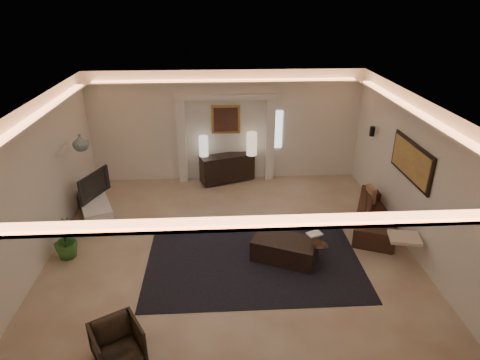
{
  "coord_description": "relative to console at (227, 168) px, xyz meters",
  "views": [
    {
      "loc": [
        -0.23,
        -6.81,
        4.66
      ],
      "look_at": [
        0.2,
        0.6,
        1.25
      ],
      "focal_mm": 30.89,
      "sensor_mm": 36.0,
      "label": 1
    }
  ],
  "objects": [
    {
      "name": "floor",
      "position": [
        -0.01,
        -3.25,
        -0.4
      ],
      "size": [
        7.0,
        7.0,
        0.0
      ],
      "primitive_type": "plane",
      "color": "#BEB397",
      "rests_on": "ground"
    },
    {
      "name": "ceiling",
      "position": [
        -0.01,
        -3.25,
        2.5
      ],
      "size": [
        7.0,
        7.0,
        0.0
      ],
      "primitive_type": "plane",
      "rotation": [
        3.14,
        0.0,
        0.0
      ],
      "color": "white",
      "rests_on": "ground"
    },
    {
      "name": "wall_back",
      "position": [
        -0.01,
        0.25,
        1.05
      ],
      "size": [
        7.0,
        0.0,
        7.0
      ],
      "primitive_type": "plane",
      "rotation": [
        1.57,
        0.0,
        0.0
      ],
      "color": "silver",
      "rests_on": "ground"
    },
    {
      "name": "wall_front",
      "position": [
        -0.01,
        -6.75,
        1.05
      ],
      "size": [
        7.0,
        0.0,
        7.0
      ],
      "primitive_type": "plane",
      "rotation": [
        -1.57,
        0.0,
        0.0
      ],
      "color": "silver",
      "rests_on": "ground"
    },
    {
      "name": "wall_left",
      "position": [
        -3.51,
        -3.25,
        1.05
      ],
      "size": [
        0.0,
        7.0,
        7.0
      ],
      "primitive_type": "plane",
      "rotation": [
        1.57,
        0.0,
        1.57
      ],
      "color": "silver",
      "rests_on": "ground"
    },
    {
      "name": "wall_right",
      "position": [
        3.49,
        -3.25,
        1.05
      ],
      "size": [
        0.0,
        7.0,
        7.0
      ],
      "primitive_type": "plane",
      "rotation": [
        1.57,
        0.0,
        -1.57
      ],
      "color": "silver",
      "rests_on": "ground"
    },
    {
      "name": "cove_soffit",
      "position": [
        -0.01,
        -3.25,
        2.22
      ],
      "size": [
        7.0,
        7.0,
        0.04
      ],
      "primitive_type": "cube",
      "color": "silver",
      "rests_on": "ceiling"
    },
    {
      "name": "daylight_slit",
      "position": [
        1.34,
        0.23,
        0.95
      ],
      "size": [
        0.25,
        0.03,
        1.0
      ],
      "primitive_type": "cube",
      "color": "white",
      "rests_on": "wall_back"
    },
    {
      "name": "area_rug",
      "position": [
        0.39,
        -3.45,
        -0.39
      ],
      "size": [
        4.0,
        3.0,
        0.01
      ],
      "primitive_type": "cube",
      "color": "black",
      "rests_on": "ground"
    },
    {
      "name": "pilaster_left",
      "position": [
        -1.16,
        0.15,
        0.7
      ],
      "size": [
        0.22,
        0.2,
        2.2
      ],
      "primitive_type": "cube",
      "color": "silver",
      "rests_on": "ground"
    },
    {
      "name": "pilaster_right",
      "position": [
        1.14,
        0.15,
        0.7
      ],
      "size": [
        0.22,
        0.2,
        2.2
      ],
      "primitive_type": "cube",
      "color": "silver",
      "rests_on": "ground"
    },
    {
      "name": "alcove_header",
      "position": [
        -0.01,
        0.15,
        1.85
      ],
      "size": [
        2.52,
        0.2,
        0.12
      ],
      "primitive_type": "cube",
      "color": "silver",
      "rests_on": "wall_back"
    },
    {
      "name": "painting_frame",
      "position": [
        -0.01,
        0.22,
        1.25
      ],
      "size": [
        0.74,
        0.04,
        0.74
      ],
      "primitive_type": "cube",
      "color": "tan",
      "rests_on": "wall_back"
    },
    {
      "name": "painting_canvas",
      "position": [
        -0.01,
        0.19,
        1.25
      ],
      "size": [
        0.62,
        0.02,
        0.62
      ],
      "primitive_type": "cube",
      "color": "#4C2D1E",
      "rests_on": "wall_back"
    },
    {
      "name": "art_panel_frame",
      "position": [
        3.46,
        -2.95,
        1.3
      ],
      "size": [
        0.04,
        1.64,
        0.74
      ],
      "primitive_type": "cube",
      "color": "black",
      "rests_on": "wall_right"
    },
    {
      "name": "art_panel_gold",
      "position": [
        3.43,
        -2.95,
        1.3
      ],
      "size": [
        0.02,
        1.5,
        0.62
      ],
      "primitive_type": "cube",
      "color": "tan",
      "rests_on": "wall_right"
    },
    {
      "name": "wall_sconce",
      "position": [
        3.37,
        -1.05,
        1.28
      ],
      "size": [
        0.12,
        0.12,
        0.22
      ],
      "primitive_type": "cylinder",
      "color": "black",
      "rests_on": "wall_right"
    },
    {
      "name": "wall_niche",
      "position": [
        -3.45,
        -1.85,
        1.25
      ],
      "size": [
        0.1,
        0.55,
        0.04
      ],
      "primitive_type": "cube",
      "color": "silver",
      "rests_on": "wall_left"
    },
    {
      "name": "console",
      "position": [
        0.0,
        0.0,
        0.0
      ],
      "size": [
        1.47,
        0.88,
        0.7
      ],
      "primitive_type": "cube",
      "rotation": [
        0.0,
        0.0,
        0.33
      ],
      "color": "black",
      "rests_on": "ground"
    },
    {
      "name": "lamp_left",
      "position": [
        -0.6,
        0.0,
        0.69
      ],
      "size": [
        0.3,
        0.3,
        0.53
      ],
      "primitive_type": "cylinder",
      "rotation": [
        0.0,
        0.0,
        0.34
      ],
      "color": "white",
      "rests_on": "console"
    },
    {
      "name": "lamp_right",
      "position": [
        0.64,
        0.0,
        0.69
      ],
      "size": [
        0.35,
        0.35,
        0.6
      ],
      "primitive_type": "cylinder",
      "rotation": [
        0.0,
        0.0,
        -0.36
      ],
      "color": "beige",
      "rests_on": "console"
    },
    {
      "name": "media_ledge",
      "position": [
        -3.16,
        -1.38,
        -0.17
      ],
      "size": [
        1.39,
        2.33,
        0.43
      ],
      "primitive_type": "cube",
      "rotation": [
        0.0,
        0.0,
        0.39
      ],
      "color": "white",
      "rests_on": "ground"
    },
    {
      "name": "tv",
      "position": [
        -3.09,
        -1.57,
        0.34
      ],
      "size": [
        1.0,
        0.5,
        0.59
      ],
      "primitive_type": "imported",
      "rotation": [
        0.0,
        0.0,
        1.2
      ],
      "color": "black",
      "rests_on": "media_ledge"
    },
    {
      "name": "figurine",
      "position": [
        -2.99,
        -1.28,
        0.24
      ],
      "size": [
        0.15,
        0.15,
        0.34
      ],
      "primitive_type": "cylinder",
      "rotation": [
        0.0,
        0.0,
        0.2
      ],
      "color": "#46281F",
      "rests_on": "media_ledge"
    },
    {
      "name": "ginger_jar",
      "position": [
        -3.03,
        -1.91,
        1.44
      ],
      "size": [
        0.41,
        0.41,
        0.35
      ],
      "primitive_type": "imported",
      "rotation": [
        0.0,
        0.0,
        0.26
      ],
      "color": "#466778",
      "rests_on": "wall_niche"
    },
    {
      "name": "plant",
      "position": [
        -3.16,
        -3.28,
        -0.01
      ],
      "size": [
        0.51,
        0.51,
        0.77
      ],
      "primitive_type": "imported",
      "rotation": [
        0.0,
        0.0,
        0.2
      ],
      "color": "#2F5E25",
      "rests_on": "ground"
    },
    {
      "name": "sofa",
      "position": [
        3.14,
        -2.51,
        -0.1
      ],
      "size": [
        2.21,
        1.54,
        0.6
      ],
      "primitive_type": "imported",
      "rotation": [
        0.0,
        0.0,
        1.17
      ],
      "color": "#513C24",
      "rests_on": "ground"
    },
    {
      "name": "throw_blanket",
      "position": [
        3.14,
        -3.83,
        0.15
      ],
      "size": [
        0.63,
        0.55,
        0.06
      ],
      "primitive_type": "cube",
      "rotation": [
        0.0,
        0.0,
        -0.21
      ],
      "color": "beige",
      "rests_on": "sofa"
    },
    {
      "name": "throw_pillow",
      "position": [
        3.14,
        -2.04,
        0.15
      ],
      "size": [
        0.13,
        0.35,
        0.34
      ],
      "primitive_type": "cube",
      "rotation": [
        0.0,
        0.0,
        0.07
      ],
      "color": "#9D6D4D",
      "rests_on": "sofa"
    },
    {
      "name": "coffee_table",
      "position": [
        0.98,
        -3.58,
        -0.2
      ],
      "size": [
        1.34,
        1.07,
        0.44
      ],
      "primitive_type": "cube",
      "rotation": [
        0.0,
        0.0,
        -0.42
      ],
      "color": "black",
      "rests_on": "ground"
    },
    {
      "name": "bowl",
      "position": [
        1.56,
        -3.88,
        0.04
      ],
      "size": [
        0.33,
        0.33,
        0.07
      ],
      "primitive_type": "imported",
      "rotation": [
        0.0,
        0.0,
        0.2
      ],
      "color": "#312217",
      "rests_on": "coffee_table"
    },
    {
      "name": "magazine",
      "position": [
        1.57,
        -3.43,
        0.02
      ],
      "size": [
        0.33,
        0.29,
        0.03
      ],
      "primitive_type": "cube",
      "rotation": [
        0.0,
        0.0,
        0.38
      ],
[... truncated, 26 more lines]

